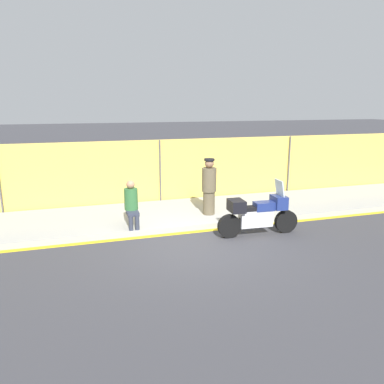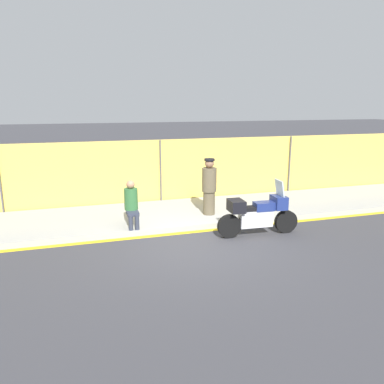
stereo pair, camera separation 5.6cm
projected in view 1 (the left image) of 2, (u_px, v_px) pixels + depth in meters
name	position (u px, v px, depth m)	size (l,w,h in m)	color
ground_plane	(196.00, 245.00, 9.12)	(120.00, 120.00, 0.00)	#38383D
sidewalk	(171.00, 214.00, 11.37)	(36.22, 2.90, 0.15)	#9E9E99
curb_paint_stripe	(185.00, 233.00, 9.95)	(36.22, 0.18, 0.01)	gold
storefront_fence	(160.00, 172.00, 12.56)	(34.41, 0.16, 2.19)	gold
motorcycle	(258.00, 214.00, 9.66)	(2.20, 0.56, 1.44)	black
officer_standing	(209.00, 186.00, 10.93)	(0.42, 0.42, 1.66)	brown
person_seated_on_curb	(131.00, 201.00, 9.87)	(0.36, 0.64, 1.24)	#2D3342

